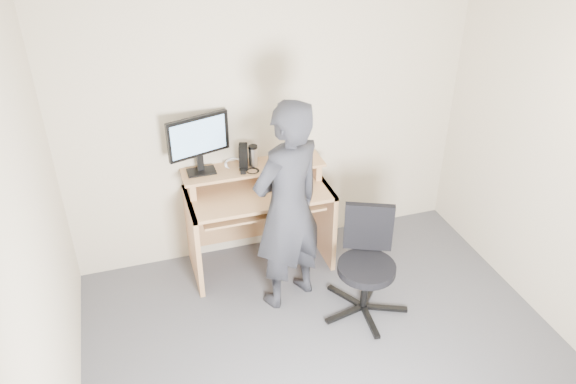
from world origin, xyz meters
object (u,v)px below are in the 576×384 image
monitor (199,140)px  person (288,208)px  desk (257,207)px  office_chair (367,258)px

monitor → person: (0.53, -0.67, -0.34)m
desk → person: (0.10, -0.57, 0.32)m
person → office_chair: bearing=129.6°
monitor → office_chair: monitor is taller
desk → monitor: (-0.44, 0.10, 0.66)m
person → monitor: bearing=-74.5°
desk → office_chair: bearing=-52.7°
monitor → person: size_ratio=0.30×
office_chair → person: (-0.55, 0.28, 0.40)m
office_chair → monitor: bearing=162.7°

